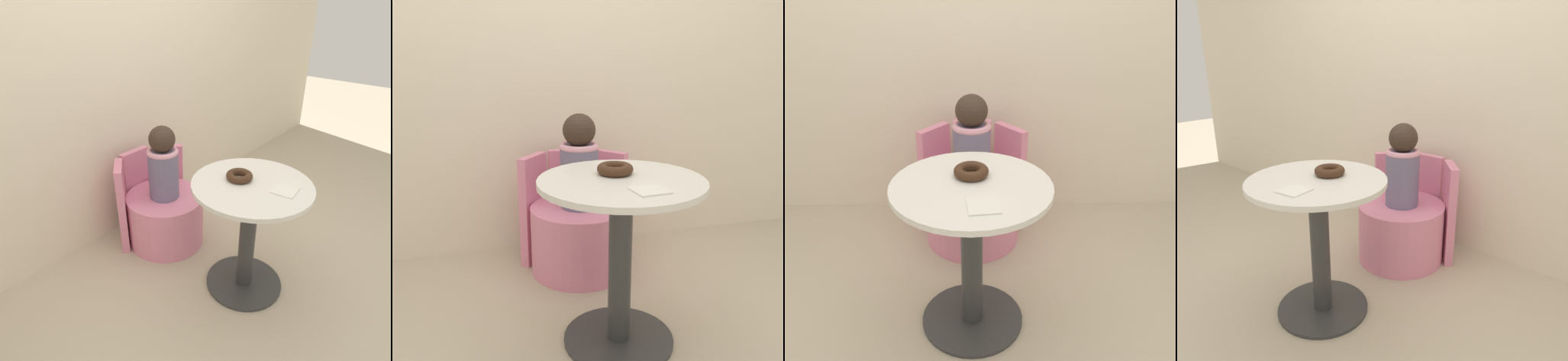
# 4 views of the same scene
# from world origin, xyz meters

# --- Properties ---
(ground_plane) EXTENTS (12.00, 12.00, 0.00)m
(ground_plane) POSITION_xyz_m (0.00, 0.00, 0.00)
(ground_plane) COLOR #B7A88E
(back_wall) EXTENTS (6.00, 0.06, 2.40)m
(back_wall) POSITION_xyz_m (0.00, 1.13, 1.20)
(back_wall) COLOR beige
(back_wall) RESTS_ON ground_plane
(round_table) EXTENTS (0.66, 0.66, 0.71)m
(round_table) POSITION_xyz_m (-0.00, 0.03, 0.47)
(round_table) COLOR #333333
(round_table) RESTS_ON ground_plane
(tub_chair) EXTENTS (0.53, 0.53, 0.37)m
(tub_chair) POSITION_xyz_m (0.00, 0.70, 0.19)
(tub_chair) COLOR pink
(tub_chair) RESTS_ON ground_plane
(booth_backrest) EXTENTS (0.63, 0.23, 0.63)m
(booth_backrest) POSITION_xyz_m (0.00, 0.93, 0.31)
(booth_backrest) COLOR pink
(booth_backrest) RESTS_ON ground_plane
(child_figure) EXTENTS (0.21, 0.21, 0.51)m
(child_figure) POSITION_xyz_m (0.00, 0.70, 0.62)
(child_figure) COLOR slate
(child_figure) RESTS_ON tub_chair
(donut) EXTENTS (0.15, 0.15, 0.04)m
(donut) POSITION_xyz_m (-0.00, 0.11, 0.73)
(donut) COLOR #3D2314
(donut) RESTS_ON round_table
(paper_napkin) EXTENTS (0.13, 0.13, 0.01)m
(paper_napkin) POSITION_xyz_m (0.05, -0.14, 0.72)
(paper_napkin) COLOR silver
(paper_napkin) RESTS_ON round_table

